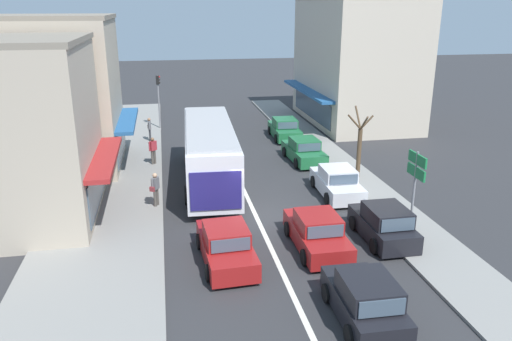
# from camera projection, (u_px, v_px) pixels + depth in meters

# --- Properties ---
(ground_plane) EXTENTS (140.00, 140.00, 0.00)m
(ground_plane) POSITION_uv_depth(u_px,v_px,m) (256.00, 215.00, 23.02)
(ground_plane) COLOR #2D2D30
(lane_centre_line) EXTENTS (0.20, 28.00, 0.01)m
(lane_centre_line) POSITION_uv_depth(u_px,v_px,m) (242.00, 186.00, 26.75)
(lane_centre_line) COLOR silver
(lane_centre_line) RESTS_ON ground
(sidewalk_left) EXTENTS (5.20, 44.00, 0.14)m
(sidewalk_left) POSITION_uv_depth(u_px,v_px,m) (114.00, 180.00, 27.41)
(sidewalk_left) COLOR gray
(sidewalk_left) RESTS_ON ground
(kerb_right) EXTENTS (2.80, 44.00, 0.12)m
(kerb_right) POSITION_uv_depth(u_px,v_px,m) (339.00, 167.00, 29.68)
(kerb_right) COLOR gray
(kerb_right) RESTS_ON ground
(shopfront_corner_near) EXTENTS (7.27, 7.32, 7.99)m
(shopfront_corner_near) POSITION_uv_depth(u_px,v_px,m) (16.00, 134.00, 21.36)
(shopfront_corner_near) COLOR #B2A38E
(shopfront_corner_near) RESTS_ON ground
(shopfront_mid_block) EXTENTS (8.37, 7.37, 8.73)m
(shopfront_mid_block) POSITION_uv_depth(u_px,v_px,m) (51.00, 95.00, 28.42)
(shopfront_mid_block) COLOR #B2A38E
(shopfront_mid_block) RESTS_ON ground
(building_right_far) EXTENTS (8.14, 12.08, 9.94)m
(building_right_far) POSITION_uv_depth(u_px,v_px,m) (356.00, 61.00, 39.97)
(building_right_far) COLOR beige
(building_right_far) RESTS_ON ground
(city_bus) EXTENTS (3.11, 10.96, 3.23)m
(city_bus) POSITION_uv_depth(u_px,v_px,m) (210.00, 150.00, 26.59)
(city_bus) COLOR silver
(city_bus) RESTS_ON ground
(sedan_queue_far_back) EXTENTS (2.05, 4.28, 1.47)m
(sedan_queue_far_back) POSITION_uv_depth(u_px,v_px,m) (226.00, 246.00, 18.66)
(sedan_queue_far_back) COLOR maroon
(sedan_queue_far_back) RESTS_ON ground
(sedan_behind_bus_near) EXTENTS (1.91, 4.21, 1.47)m
(sedan_behind_bus_near) POSITION_uv_depth(u_px,v_px,m) (317.00, 233.00, 19.72)
(sedan_behind_bus_near) COLOR maroon
(sedan_behind_bus_near) RESTS_ON ground
(hatchback_adjacent_lane_trail) EXTENTS (1.87, 3.73, 1.54)m
(hatchback_adjacent_lane_trail) POSITION_uv_depth(u_px,v_px,m) (365.00, 300.00, 15.10)
(hatchback_adjacent_lane_trail) COLOR black
(hatchback_adjacent_lane_trail) RESTS_ON ground
(parked_hatchback_kerb_front) EXTENTS (1.83, 3.70, 1.54)m
(parked_hatchback_kerb_front) POSITION_uv_depth(u_px,v_px,m) (384.00, 224.00, 20.35)
(parked_hatchback_kerb_front) COLOR black
(parked_hatchback_kerb_front) RESTS_ON ground
(parked_sedan_kerb_second) EXTENTS (1.98, 4.24, 1.47)m
(parked_sedan_kerb_second) POSITION_uv_depth(u_px,v_px,m) (337.00, 183.00, 25.29)
(parked_sedan_kerb_second) COLOR silver
(parked_sedan_kerb_second) RESTS_ON ground
(parked_sedan_kerb_third) EXTENTS (2.02, 4.26, 1.47)m
(parked_sedan_kerb_third) POSITION_uv_depth(u_px,v_px,m) (304.00, 151.00, 30.76)
(parked_sedan_kerb_third) COLOR #1E6638
(parked_sedan_kerb_third) RESTS_ON ground
(parked_sedan_kerb_rear) EXTENTS (1.98, 4.24, 1.47)m
(parked_sedan_kerb_rear) POSITION_uv_depth(u_px,v_px,m) (285.00, 129.00, 36.17)
(parked_sedan_kerb_rear) COLOR #1E6638
(parked_sedan_kerb_rear) RESTS_ON ground
(traffic_light_downstreet) EXTENTS (0.33, 0.24, 4.20)m
(traffic_light_downstreet) POSITION_uv_depth(u_px,v_px,m) (158.00, 93.00, 37.95)
(traffic_light_downstreet) COLOR gray
(traffic_light_downstreet) RESTS_ON ground
(directional_road_sign) EXTENTS (0.10, 1.40, 3.60)m
(directional_road_sign) POSITION_uv_depth(u_px,v_px,m) (416.00, 173.00, 20.34)
(directional_road_sign) COLOR gray
(directional_road_sign) RESTS_ON ground
(street_tree_right) EXTENTS (1.49, 1.82, 3.97)m
(street_tree_right) POSITION_uv_depth(u_px,v_px,m) (359.00, 147.00, 27.26)
(street_tree_right) COLOR brown
(street_tree_right) RESTS_ON ground
(pedestrian_with_handbag_near) EXTENTS (0.47, 0.62, 1.63)m
(pedestrian_with_handbag_near) POSITION_uv_depth(u_px,v_px,m) (155.00, 187.00, 23.46)
(pedestrian_with_handbag_near) COLOR #4C4742
(pedestrian_with_handbag_near) RESTS_ON sidewalk_left
(pedestrian_browsing_midblock) EXTENTS (0.47, 0.39, 1.63)m
(pedestrian_browsing_midblock) POSITION_uv_depth(u_px,v_px,m) (153.00, 149.00, 29.72)
(pedestrian_browsing_midblock) COLOR #4C4742
(pedestrian_browsing_midblock) RESTS_ON sidewalk_left
(pedestrian_far_walker) EXTENTS (0.26, 0.65, 1.63)m
(pedestrian_far_walker) POSITION_uv_depth(u_px,v_px,m) (150.00, 128.00, 34.88)
(pedestrian_far_walker) COLOR #333338
(pedestrian_far_walker) RESTS_ON sidewalk_left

